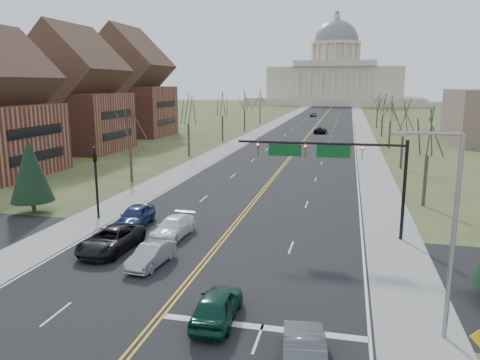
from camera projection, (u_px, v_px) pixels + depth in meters
The scene contains 34 objects.
ground at pixel (168, 306), 23.54m from camera, with size 600.00×600.00×0.00m, color #484E27.
road at pixel (317, 125), 128.53m from camera, with size 20.00×380.00×0.01m, color black.
cross_road at pixel (204, 263), 29.27m from camera, with size 120.00×14.00×0.01m, color black.
sidewalk_left at pixel (274, 124), 131.17m from camera, with size 4.00×380.00×0.03m, color gray.
sidewalk_right at pixel (362, 126), 125.88m from camera, with size 4.00×380.00×0.03m, color gray.
center_line at pixel (317, 125), 128.53m from camera, with size 0.42×380.00×0.01m, color gold.
edge_line_left at pixel (281, 124), 130.69m from camera, with size 0.15×380.00×0.01m, color silver.
edge_line_right at pixel (353, 125), 126.37m from camera, with size 0.15×380.00×0.01m, color silver.
stop_bar at pixel (262, 327), 21.48m from camera, with size 9.50×0.50×0.01m, color silver.
capitol at pixel (335, 78), 259.20m from camera, with size 90.00×60.00×50.00m.
signal_mast at pixel (332, 158), 33.63m from camera, with size 12.12×0.44×7.20m.
signal_left at pixel (96, 175), 38.22m from camera, with size 0.32×0.36×6.00m.
street_light at pixel (448, 223), 19.68m from camera, with size 2.90×0.25×9.07m.
tree_r_0 at pixel (429, 135), 41.71m from camera, with size 3.74×3.74×8.50m.
tree_l_0 at pixel (129, 121), 52.29m from camera, with size 3.96×3.96×9.00m.
tree_r_1 at pixel (404, 119), 60.80m from camera, with size 3.74×3.74×8.50m.
tree_l_1 at pixel (188, 111), 71.37m from camera, with size 3.96×3.96×9.00m.
tree_r_2 at pixel (391, 111), 79.89m from camera, with size 3.74×3.74×8.50m.
tree_l_2 at pixel (222, 105), 90.46m from camera, with size 3.96×3.96×9.00m.
tree_r_3 at pixel (383, 105), 98.98m from camera, with size 3.74×3.74×8.50m.
tree_l_3 at pixel (245, 102), 109.55m from camera, with size 3.96×3.96×9.00m.
tree_r_4 at pixel (378, 102), 118.07m from camera, with size 3.74×3.74×8.50m.
tree_l_4 at pixel (260, 99), 128.64m from camera, with size 3.96×3.96×9.00m.
conifer_l at pixel (30, 170), 40.12m from camera, with size 3.64×3.64×6.50m.
bldg_left_mid at pixel (75, 99), 77.48m from camera, with size 15.10×14.28×20.75m.
bldg_left_far at pixel (129, 91), 100.62m from camera, with size 17.10×14.28×23.25m.
car_nb_inner_lead at pixel (217, 305), 21.96m from camera, with size 1.84×4.58×1.56m, color #0D392A.
car_nb_outer_lead at pixel (304, 351), 18.24m from camera, with size 1.63×4.66×1.54m, color #4B4E53.
car_sb_inner_lead at pixel (151, 255), 28.67m from camera, with size 1.45×4.16×1.37m, color #94969B.
car_sb_outer_lead at pixel (111, 240), 31.19m from camera, with size 2.64×5.72×1.59m, color black.
car_sb_inner_second at pixel (173, 228), 34.07m from camera, with size 2.00×4.93×1.43m, color white.
car_sb_outer_second at pixel (135, 216), 36.62m from camera, with size 1.96×4.88×1.66m, color navy.
car_far_nb at pixel (320, 130), 106.28m from camera, with size 2.49×5.39×1.50m, color black.
car_far_sb at pixel (313, 114), 160.00m from camera, with size 1.86×4.63×1.58m, color #4B4E53.
Camera 1 is at (8.44, -20.40, 10.98)m, focal length 35.00 mm.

